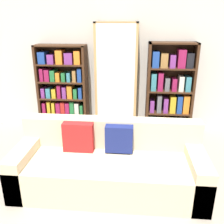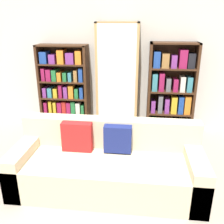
% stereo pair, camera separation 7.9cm
% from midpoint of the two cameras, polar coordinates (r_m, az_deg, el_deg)
% --- Properties ---
extents(wall_back, '(6.15, 0.06, 2.70)m').
position_cam_midpoint_polar(wall_back, '(4.36, 0.07, 13.24)').
color(wall_back, beige).
rests_on(wall_back, ground).
extents(couch, '(2.17, 0.84, 0.77)m').
position_cam_midpoint_polar(couch, '(3.01, -0.34, -12.14)').
color(couch, beige).
rests_on(couch, ground).
extents(bookshelf_left, '(0.84, 0.32, 1.51)m').
position_cam_midpoint_polar(bookshelf_left, '(4.45, -10.21, 4.87)').
color(bookshelf_left, '#3D2314').
rests_on(bookshelf_left, ground).
extents(display_cabinet, '(0.68, 0.36, 1.87)m').
position_cam_midpoint_polar(display_cabinet, '(4.21, 1.83, 7.09)').
color(display_cabinet, tan).
rests_on(display_cabinet, ground).
extents(bookshelf_right, '(0.76, 0.32, 1.56)m').
position_cam_midpoint_polar(bookshelf_right, '(4.29, 13.83, 4.20)').
color(bookshelf_right, '#3D2314').
rests_on(bookshelf_right, ground).
extents(wine_bottle, '(0.07, 0.07, 0.37)m').
position_cam_midpoint_polar(wine_bottle, '(3.76, 9.63, -7.55)').
color(wine_bottle, '#143819').
rests_on(wine_bottle, ground).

